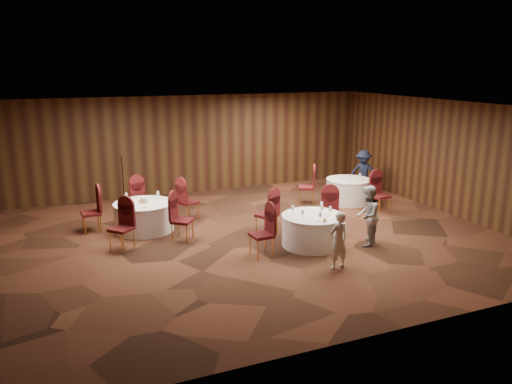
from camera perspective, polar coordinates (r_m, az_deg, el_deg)
name	(u,v)px	position (r m, az deg, el deg)	size (l,w,h in m)	color
ground	(252,238)	(12.39, -0.50, -5.24)	(12.00, 12.00, 0.00)	black
room_shell	(251,160)	(11.87, -0.52, 3.73)	(12.00, 12.00, 12.00)	silver
table_main	(313,230)	(11.85, 6.48, -4.34)	(1.47, 1.47, 0.74)	silver
table_left	(144,216)	(13.12, -12.66, -2.74)	(1.52, 1.52, 0.74)	silver
table_right	(348,191)	(15.66, 10.48, 0.15)	(1.36, 1.36, 0.74)	silver
chairs_main	(287,219)	(12.22, 3.60, -3.08)	(3.03, 1.98, 1.00)	#380B0E
chairs_left	(144,212)	(13.10, -12.72, -2.20)	(3.18, 3.23, 1.00)	#380B0E
chairs_right	(342,191)	(15.04, 9.81, 0.09)	(2.11, 2.34, 1.00)	#380B0E
tabletop_main	(320,211)	(11.69, 7.33, -2.22)	(1.09, 1.06, 0.22)	silver
tabletop_left	(143,200)	(13.01, -12.77, -0.85)	(0.87, 0.84, 0.22)	silver
tabletop_right	(360,175)	(15.44, 11.80, 1.89)	(0.08, 0.08, 0.22)	silver
mic_stand	(124,194)	(15.27, -14.85, -0.17)	(0.24, 0.24, 1.56)	black
woman_a	(339,240)	(10.54, 9.41, -5.46)	(0.45, 0.30, 1.23)	silver
woman_b	(367,216)	(11.97, 12.58, -2.66)	(0.70, 0.55, 1.45)	#A9AAAE
man_c	(363,172)	(16.68, 12.13, 2.21)	(0.95, 0.54, 1.46)	black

